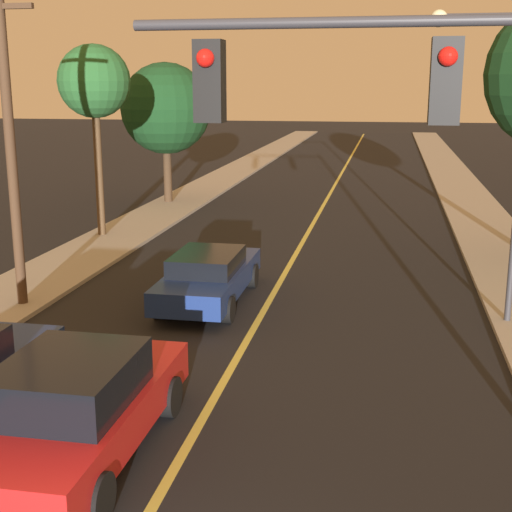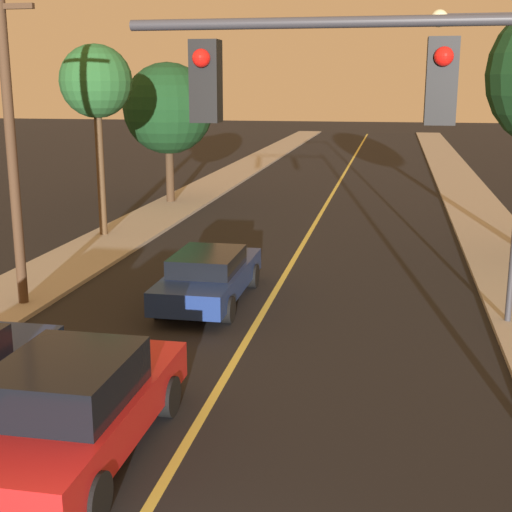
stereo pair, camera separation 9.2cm
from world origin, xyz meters
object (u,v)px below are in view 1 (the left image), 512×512
Objects in this scene: car_near_lane_front at (76,407)px; utility_pole_left at (10,142)px; traffic_signal_mast at (477,160)px; streetlamp_right at (498,123)px; tree_left_near at (94,83)px; car_near_lane_second at (209,276)px; tree_left_far at (166,109)px.

utility_pole_left reaches higher than car_near_lane_front.
utility_pole_left is (-9.53, 7.29, -0.50)m from traffic_signal_mast.
tree_left_near is (-12.12, 7.22, 0.83)m from streetlamp_right.
tree_left_far is (-5.49, 14.20, 3.54)m from car_near_lane_second.
utility_pole_left reaches higher than tree_left_far.
streetlamp_right reaches higher than tree_left_near.
tree_left_near reaches higher than traffic_signal_mast.
car_near_lane_front is at bearing -56.14° from utility_pole_left.
car_near_lane_second is at bearing -50.36° from tree_left_near.
tree_left_far is at bearing 115.17° from traffic_signal_mast.
car_near_lane_second is at bearing 90.00° from car_near_lane_front.
utility_pole_left reaches higher than traffic_signal_mast.
tree_left_near is 7.49m from tree_left_far.
car_near_lane_front is 1.01× the size of car_near_lane_second.
car_near_lane_front is 7.71m from car_near_lane_second.
utility_pole_left reaches higher than streetlamp_right.
car_near_lane_front is 0.65× the size of utility_pole_left.
car_near_lane_second is 0.64× the size of utility_pole_left.
car_near_lane_second is at bearing 176.17° from streetlamp_right.
car_near_lane_second is (-0.00, 7.71, -0.11)m from car_near_lane_front.
car_near_lane_front is 22.84m from tree_left_far.
streetlamp_right is 0.90× the size of utility_pole_left.
tree_left_far is (-11.99, 14.63, -0.25)m from streetlamp_right.
car_near_lane_second is 7.54m from streetlamp_right.
tree_left_near is 1.06× the size of tree_left_far.
streetlamp_right is (1.32, 8.08, -0.02)m from traffic_signal_mast.
tree_left_far is (-10.67, 22.71, -0.27)m from traffic_signal_mast.
utility_pole_left is 15.46m from tree_left_far.
streetlamp_right is 1.10× the size of tree_left_far.
utility_pole_left is at bearing 123.86° from car_near_lane_front.
streetlamp_right is 1.03× the size of tree_left_near.
traffic_signal_mast is at bearing -8.84° from car_near_lane_front.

